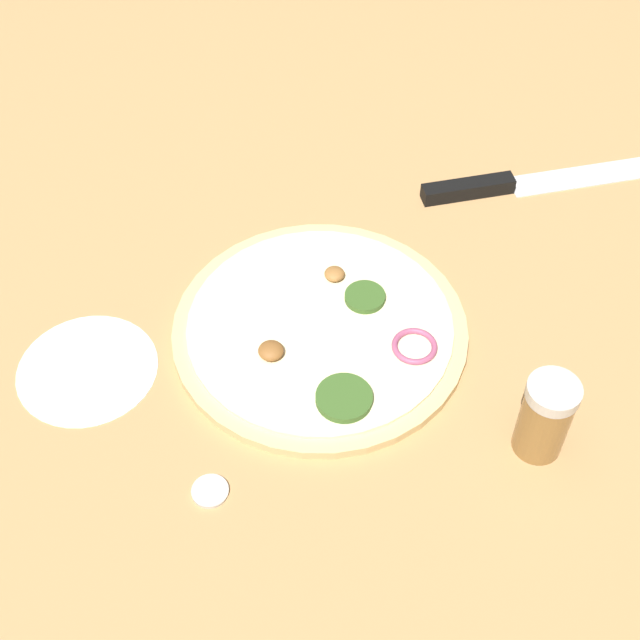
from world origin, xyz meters
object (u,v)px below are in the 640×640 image
at_px(pizza, 321,330).
at_px(spice_jar, 545,417).
at_px(knife, 509,184).
at_px(loose_cap, 210,490).

xyz_separation_m(pizza, spice_jar, (-0.11, -0.20, 0.04)).
height_order(knife, spice_jar, spice_jar).
bearing_deg(loose_cap, spice_jar, -74.51).
bearing_deg(knife, pizza, -147.26).
bearing_deg(knife, spice_jar, -106.26).
height_order(pizza, knife, pizza).
distance_m(knife, spice_jar, 0.35).
relative_size(knife, loose_cap, 9.32).
bearing_deg(pizza, knife, -38.66).
xyz_separation_m(pizza, knife, (0.24, -0.19, -0.00)).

